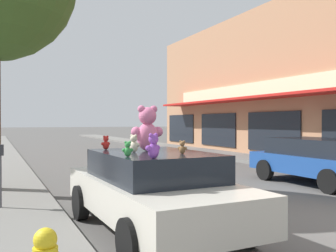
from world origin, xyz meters
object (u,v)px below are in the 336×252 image
(plush_art_car, at_px, (153,188))
(teddy_bear_brown, at_px, (182,147))
(parked_car_far_center, at_px, (318,159))
(teddy_bear_cream, at_px, (134,144))
(teddy_bear_purple, at_px, (153,146))
(teddy_bear_giant, at_px, (147,129))
(teddy_bear_red, at_px, (106,143))
(teddy_bear_green, at_px, (128,149))
(parking_meter, at_px, (0,167))

(plush_art_car, distance_m, teddy_bear_brown, 0.96)
(teddy_bear_brown, height_order, parked_car_far_center, teddy_bear_brown)
(plush_art_car, relative_size, teddy_bear_cream, 14.33)
(teddy_bear_purple, relative_size, teddy_bear_brown, 1.64)
(plush_art_car, xyz_separation_m, teddy_bear_giant, (0.01, 0.30, 1.02))
(teddy_bear_red, xyz_separation_m, parked_car_far_center, (7.07, 1.54, -0.73))
(plush_art_car, distance_m, teddy_bear_cream, 0.85)
(teddy_bear_green, distance_m, parked_car_far_center, 7.81)
(plush_art_car, relative_size, teddy_bear_red, 16.70)
(plush_art_car, relative_size, teddy_bear_brown, 20.02)
(teddy_bear_green, bearing_deg, teddy_bear_red, -83.07)
(teddy_bear_purple, bearing_deg, plush_art_car, -135.26)
(teddy_bear_cream, height_order, teddy_bear_purple, teddy_bear_purple)
(teddy_bear_purple, height_order, teddy_bear_green, teddy_bear_purple)
(teddy_bear_cream, distance_m, teddy_bear_purple, 1.16)
(teddy_bear_red, height_order, teddy_bear_green, teddy_bear_red)
(teddy_bear_brown, bearing_deg, teddy_bear_giant, -28.93)
(teddy_bear_cream, relative_size, teddy_bear_purple, 0.85)
(teddy_bear_purple, distance_m, parked_car_far_center, 7.80)
(teddy_bear_red, xyz_separation_m, teddy_bear_green, (-0.09, -1.52, -0.01))
(teddy_bear_brown, relative_size, parking_meter, 0.17)
(teddy_bear_brown, bearing_deg, plush_art_car, -19.34)
(teddy_bear_giant, relative_size, parked_car_far_center, 0.20)
(plush_art_car, height_order, teddy_bear_green, teddy_bear_green)
(teddy_bear_red, distance_m, teddy_bear_brown, 1.69)
(teddy_bear_red, xyz_separation_m, teddy_bear_brown, (0.87, -1.45, -0.02))
(teddy_bear_red, relative_size, parked_car_far_center, 0.06)
(teddy_bear_red, bearing_deg, teddy_bear_giant, 114.24)
(teddy_bear_cream, distance_m, parking_meter, 3.09)
(teddy_bear_giant, distance_m, teddy_bear_red, 0.89)
(parked_car_far_center, bearing_deg, plush_art_car, -159.37)
(teddy_bear_green, xyz_separation_m, parking_meter, (-1.71, 2.93, -0.51))
(teddy_bear_giant, height_order, teddy_bear_red, teddy_bear_giant)
(plush_art_car, relative_size, teddy_bear_green, 18.83)
(teddy_bear_cream, relative_size, parking_meter, 0.24)
(teddy_bear_giant, relative_size, teddy_bear_brown, 3.70)
(teddy_bear_brown, relative_size, parked_car_far_center, 0.05)
(teddy_bear_cream, distance_m, parked_car_far_center, 7.24)
(teddy_bear_purple, distance_m, teddy_bear_red, 1.97)
(teddy_bear_cream, xyz_separation_m, teddy_bear_green, (-0.35, -0.70, -0.04))
(teddy_bear_giant, height_order, teddy_bear_cream, teddy_bear_giant)
(teddy_bear_giant, bearing_deg, teddy_bear_cream, 39.75)
(teddy_bear_red, relative_size, teddy_bear_brown, 1.20)
(teddy_bear_purple, bearing_deg, teddy_bear_red, -108.45)
(teddy_bear_green, bearing_deg, teddy_bear_cream, -106.39)
(teddy_bear_green, relative_size, parking_meter, 0.18)
(teddy_bear_purple, xyz_separation_m, parking_meter, (-1.93, 3.38, -0.57))
(plush_art_car, xyz_separation_m, teddy_bear_brown, (0.28, -0.55, 0.73))
(plush_art_car, relative_size, parked_car_far_center, 1.07)
(teddy_bear_cream, height_order, teddy_bear_green, teddy_bear_cream)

